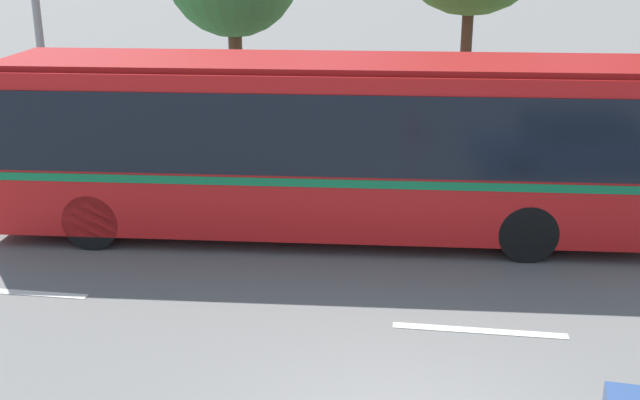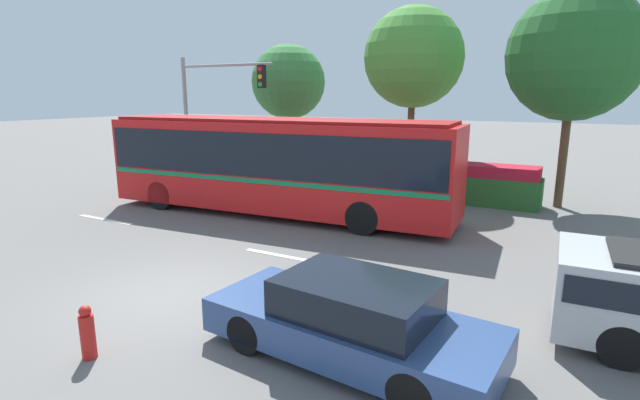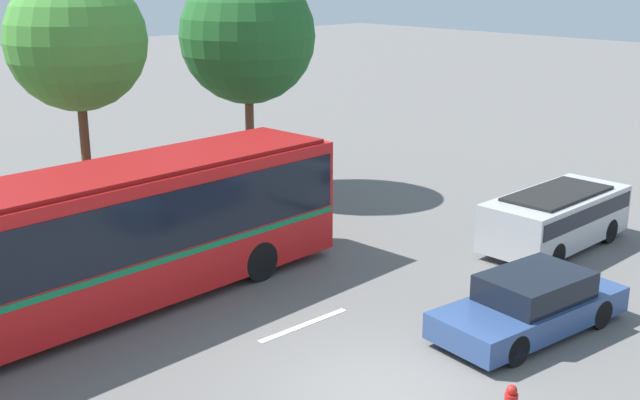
% 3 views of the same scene
% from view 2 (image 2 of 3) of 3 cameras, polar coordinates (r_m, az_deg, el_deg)
% --- Properties ---
extents(ground_plane, '(140.00, 140.00, 0.00)m').
position_cam_2_polar(ground_plane, '(10.17, -17.65, -10.85)').
color(ground_plane, slate).
extents(city_bus, '(12.05, 3.31, 3.19)m').
position_cam_2_polar(city_bus, '(15.75, -5.33, 4.77)').
color(city_bus, red).
rests_on(city_bus, ground).
extents(sedan_foreground, '(4.63, 2.16, 1.28)m').
position_cam_2_polar(sedan_foreground, '(7.39, 3.78, -14.31)').
color(sedan_foreground, navy).
rests_on(sedan_foreground, ground).
extents(traffic_light_pole, '(4.80, 0.24, 5.54)m').
position_cam_2_polar(traffic_light_pole, '(21.54, -13.28, 11.51)').
color(traffic_light_pole, gray).
rests_on(traffic_light_pole, ground).
extents(flowering_hedge, '(10.20, 1.26, 1.46)m').
position_cam_2_polar(flowering_hedge, '(19.08, 9.85, 2.67)').
color(flowering_hedge, '#286028').
rests_on(flowering_hedge, ground).
extents(street_tree_left, '(3.33, 3.33, 6.17)m').
position_cam_2_polar(street_tree_left, '(22.13, -3.83, 13.93)').
color(street_tree_left, brown).
rests_on(street_tree_left, ground).
extents(street_tree_centre, '(3.97, 3.97, 7.38)m').
position_cam_2_polar(street_tree_centre, '(20.05, 11.20, 16.44)').
color(street_tree_centre, brown).
rests_on(street_tree_centre, ground).
extents(street_tree_right, '(4.42, 4.42, 7.46)m').
position_cam_2_polar(street_tree_right, '(18.67, 28.29, 15.11)').
color(street_tree_right, brown).
rests_on(street_tree_right, ground).
extents(fire_hydrant, '(0.22, 0.22, 0.86)m').
position_cam_2_polar(fire_hydrant, '(8.23, -26.22, -14.18)').
color(fire_hydrant, red).
rests_on(fire_hydrant, ground).
extents(lane_stripe_near, '(2.40, 0.16, 0.01)m').
position_cam_2_polar(lane_stripe_near, '(11.86, -4.05, -6.83)').
color(lane_stripe_near, silver).
rests_on(lane_stripe_near, ground).
extents(lane_stripe_mid, '(2.40, 0.16, 0.01)m').
position_cam_2_polar(lane_stripe_mid, '(16.76, -24.44, -2.16)').
color(lane_stripe_mid, silver).
rests_on(lane_stripe_mid, ground).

